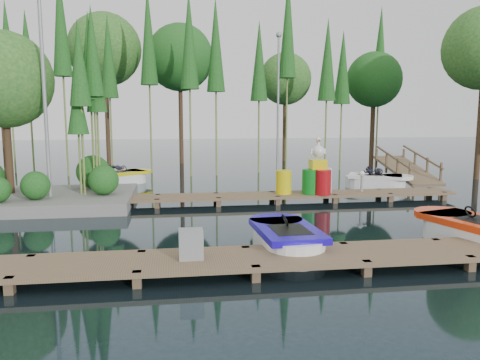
{
  "coord_description": "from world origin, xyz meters",
  "views": [
    {
      "loc": [
        -1.45,
        -13.3,
        3.08
      ],
      "look_at": [
        0.5,
        0.5,
        1.1
      ],
      "focal_mm": 35.0,
      "sensor_mm": 36.0,
      "label": 1
    }
  ],
  "objects": [
    {
      "name": "seagull_post",
      "position": [
        5.2,
        2.5,
        0.81
      ],
      "size": [
        0.47,
        0.25,
        0.75
      ],
      "color": "gray",
      "rests_on": "far_dock"
    },
    {
      "name": "near_dock",
      "position": [
        0.0,
        -4.5,
        0.23
      ],
      "size": [
        18.0,
        1.5,
        0.5
      ],
      "color": "brown",
      "rests_on": "ground"
    },
    {
      "name": "tree_screen",
      "position": [
        -2.04,
        10.6,
        6.12
      ],
      "size": [
        34.42,
        18.53,
        10.31
      ],
      "color": "#3E2B1A",
      "rests_on": "ground"
    },
    {
      "name": "boat_yellow_far",
      "position": [
        -3.77,
        7.79,
        0.28
      ],
      "size": [
        2.84,
        2.38,
        1.31
      ],
      "rotation": [
        0.0,
        0.0,
        0.21
      ],
      "color": "white",
      "rests_on": "ground"
    },
    {
      "name": "ground_plane",
      "position": [
        0.0,
        0.0,
        0.0
      ],
      "size": [
        90.0,
        90.0,
        0.0
      ],
      "primitive_type": "plane",
      "color": "#1B2B33"
    },
    {
      "name": "lamp_rear",
      "position": [
        4.0,
        11.0,
        4.26
      ],
      "size": [
        0.3,
        0.3,
        7.25
      ],
      "color": "gray",
      "rests_on": "ground"
    },
    {
      "name": "utility_cabinet",
      "position": [
        -1.16,
        -4.5,
        0.58
      ],
      "size": [
        0.46,
        0.39,
        0.57
      ],
      "primitive_type": "cube",
      "color": "gray",
      "rests_on": "near_dock"
    },
    {
      "name": "far_dock",
      "position": [
        1.0,
        2.5,
        0.23
      ],
      "size": [
        15.0,
        1.2,
        0.5
      ],
      "color": "brown",
      "rests_on": "ground"
    },
    {
      "name": "boat_blue",
      "position": [
        0.99,
        -3.41,
        0.27
      ],
      "size": [
        1.41,
        2.86,
        0.94
      ],
      "rotation": [
        0.0,
        0.0,
        0.05
      ],
      "color": "white",
      "rests_on": "ground"
    },
    {
      "name": "boat_white_far",
      "position": [
        6.87,
        4.98,
        0.29
      ],
      "size": [
        2.98,
        2.29,
        1.29
      ],
      "rotation": [
        0.0,
        0.0,
        0.24
      ],
      "color": "white",
      "rests_on": "ground"
    },
    {
      "name": "island",
      "position": [
        -6.3,
        3.29,
        3.18
      ],
      "size": [
        6.2,
        4.2,
        6.75
      ],
      "color": "slate",
      "rests_on": "ground"
    },
    {
      "name": "yellow_barrel",
      "position": [
        2.32,
        2.5,
        0.71
      ],
      "size": [
        0.55,
        0.55,
        0.82
      ],
      "primitive_type": "cylinder",
      "color": "#DBC60B",
      "rests_on": "far_dock"
    },
    {
      "name": "ramp",
      "position": [
        9.0,
        6.5,
        0.59
      ],
      "size": [
        1.5,
        3.94,
        1.49
      ],
      "color": "brown",
      "rests_on": "ground"
    },
    {
      "name": "drum_cluster",
      "position": [
        3.54,
        2.35,
        0.88
      ],
      "size": [
        1.15,
        1.05,
        1.98
      ],
      "color": "#0C6D18",
      "rests_on": "far_dock"
    },
    {
      "name": "boat_red",
      "position": [
        5.51,
        -3.41,
        0.29
      ],
      "size": [
        2.13,
        3.26,
        1.01
      ],
      "rotation": [
        0.0,
        0.0,
        0.28
      ],
      "color": "white",
      "rests_on": "ground"
    },
    {
      "name": "lamp_island",
      "position": [
        -5.5,
        2.5,
        4.26
      ],
      "size": [
        0.3,
        0.3,
        7.25
      ],
      "color": "gray",
      "rests_on": "ground"
    }
  ]
}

